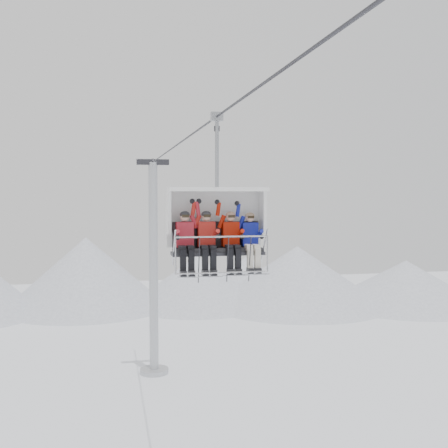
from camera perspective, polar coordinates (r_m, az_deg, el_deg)
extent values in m
cone|color=silver|center=(57.64, -13.83, -4.79)|extent=(16.00, 16.00, 7.00)
cone|color=silver|center=(57.41, -2.76, -5.75)|extent=(14.00, 14.00, 5.00)
cone|color=silver|center=(57.80, 7.43, -5.21)|extent=(18.00, 18.00, 6.00)
cone|color=silver|center=(60.61, 17.99, -5.66)|extent=(16.00, 16.00, 4.50)
cone|color=silver|center=(61.53, 2.36, -5.38)|extent=(12.00, 12.00, 4.50)
cylinder|color=#ADB0B5|center=(35.47, -7.17, -4.53)|extent=(0.56, 0.56, 13.30)
cylinder|color=#ADB0B5|center=(36.91, -7.10, -14.58)|extent=(1.80, 1.80, 0.30)
cube|color=#2D2C31|center=(35.21, -7.25, 6.26)|extent=(2.00, 0.35, 0.35)
cylinder|color=#2D2C31|center=(13.46, 0.00, 11.36)|extent=(0.06, 50.00, 0.06)
cube|color=black|center=(14.18, -0.64, -2.63)|extent=(2.24, 0.55, 0.10)
cube|color=black|center=(14.40, -0.84, -1.04)|extent=(2.24, 0.10, 0.65)
cube|color=#2D2C31|center=(14.19, -0.64, -2.99)|extent=(2.34, 0.60, 0.08)
cube|color=white|center=(14.59, -1.00, 0.62)|extent=(2.49, 0.10, 1.48)
cube|color=white|center=(14.18, -0.71, 3.54)|extent=(2.49, 0.90, 0.10)
cylinder|color=#B4B5B9|center=(13.61, -0.21, -1.31)|extent=(2.28, 0.04, 0.04)
cylinder|color=#B4B5B9|center=(13.63, -0.15, -4.98)|extent=(2.28, 0.04, 0.04)
cylinder|color=#92959A|center=(14.24, -0.73, 7.22)|extent=(0.10, 0.10, 1.83)
cube|color=#92959A|center=(14.33, -0.73, 10.86)|extent=(0.30, 0.18, 0.22)
cube|color=#B1202D|center=(14.05, -4.02, -1.07)|extent=(0.43, 0.28, 0.63)
sphere|color=tan|center=(13.98, -4.00, 0.75)|extent=(0.23, 0.23, 0.23)
cube|color=black|center=(13.66, -4.19, -3.72)|extent=(0.14, 0.15, 0.51)
cube|color=black|center=(13.69, -3.34, -3.70)|extent=(0.14, 0.15, 0.51)
cube|color=#A5A7AF|center=(13.61, -4.13, -5.41)|extent=(0.10, 1.69, 0.26)
cube|color=#A5A7AF|center=(13.64, -3.28, -5.39)|extent=(0.10, 1.69, 0.26)
cube|color=#B41F18|center=(14.13, -1.83, -1.04)|extent=(0.43, 0.28, 0.63)
sphere|color=tan|center=(14.06, -1.81, 0.77)|extent=(0.23, 0.23, 0.23)
cube|color=black|center=(13.74, -1.93, -3.67)|extent=(0.14, 0.15, 0.51)
cube|color=black|center=(13.77, -1.10, -3.65)|extent=(0.14, 0.15, 0.51)
cube|color=#A5A7AF|center=(13.69, -1.86, -5.36)|extent=(0.10, 1.69, 0.26)
cube|color=#A5A7AF|center=(13.73, -1.02, -5.33)|extent=(0.10, 1.69, 0.26)
cube|color=#AA1705|center=(14.25, 0.64, -1.03)|extent=(0.42, 0.28, 0.62)
sphere|color=tan|center=(14.18, 0.68, 0.73)|extent=(0.23, 0.23, 0.23)
cube|color=black|center=(13.86, 0.63, -3.59)|extent=(0.14, 0.15, 0.50)
cube|color=black|center=(13.90, 1.43, -3.57)|extent=(0.14, 0.15, 0.50)
cube|color=#A5A7AF|center=(13.81, 0.71, -5.24)|extent=(0.09, 1.69, 0.26)
cube|color=#A5A7AF|center=(13.85, 1.52, -5.22)|extent=(0.09, 1.69, 0.26)
cube|color=#131C95|center=(14.36, 2.60, -1.04)|extent=(0.41, 0.27, 0.60)
sphere|color=tan|center=(14.30, 2.65, 0.65)|extent=(0.22, 0.22, 0.22)
cube|color=beige|center=(13.97, 2.66, -3.51)|extent=(0.14, 0.15, 0.48)
cube|color=beige|center=(14.02, 3.42, -3.49)|extent=(0.14, 0.15, 0.48)
cube|color=#A5A7AF|center=(13.92, 2.75, -5.11)|extent=(0.09, 1.69, 0.26)
cube|color=#A5A7AF|center=(13.97, 3.52, -5.09)|extent=(0.09, 1.69, 0.26)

